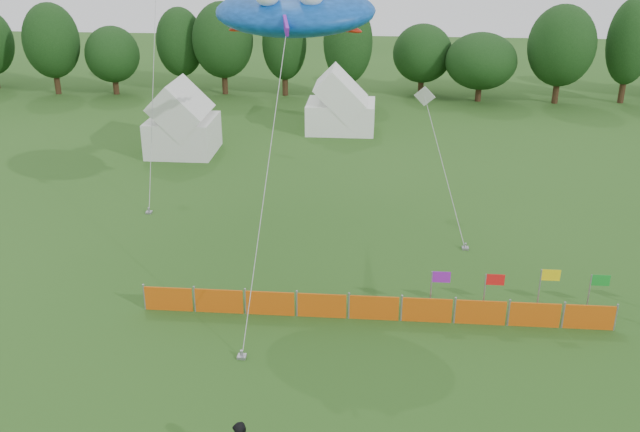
# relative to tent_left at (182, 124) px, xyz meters

# --- Properties ---
(treeline) EXTENTS (104.57, 8.78, 8.36)m
(treeline) POSITION_rel_tent_left_xyz_m (12.52, 16.46, 2.28)
(treeline) COLOR #382314
(treeline) RESTS_ON ground
(tent_left) EXTENTS (4.27, 4.27, 3.77)m
(tent_left) POSITION_rel_tent_left_xyz_m (0.00, 0.00, 0.00)
(tent_left) COLOR silver
(tent_left) RESTS_ON ground
(tent_right) EXTENTS (4.91, 3.92, 3.46)m
(tent_right) POSITION_rel_tent_left_xyz_m (9.94, 6.09, -0.15)
(tent_right) COLOR white
(tent_right) RESTS_ON ground
(barrier_fence) EXTENTS (17.90, 0.06, 1.00)m
(barrier_fence) POSITION_rel_tent_left_xyz_m (12.77, -20.13, -1.40)
(barrier_fence) COLOR #CA4F0B
(barrier_fence) RESTS_ON ground
(flag_row) EXTENTS (10.73, 0.59, 2.26)m
(flag_row) POSITION_rel_tent_left_xyz_m (20.15, -19.59, -0.50)
(flag_row) COLOR gray
(flag_row) RESTS_ON ground
(stingray_kite) EXTENTS (7.85, 17.41, 11.99)m
(stingray_kite) POSITION_rel_tent_left_xyz_m (9.24, -14.26, 8.86)
(stingray_kite) COLOR blue
(stingray_kite) RESTS_ON ground
(small_kite_white) EXTENTS (2.54, 7.62, 6.05)m
(small_kite_white) POSITION_rel_tent_left_xyz_m (15.63, -8.34, 1.94)
(small_kite_white) COLOR silver
(small_kite_white) RESTS_ON ground
(small_kite_dark) EXTENTS (2.07, 9.55, 11.15)m
(small_kite_dark) POSITION_rel_tent_left_xyz_m (0.04, -4.98, 4.43)
(small_kite_dark) COLOR black
(small_kite_dark) RESTS_ON ground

